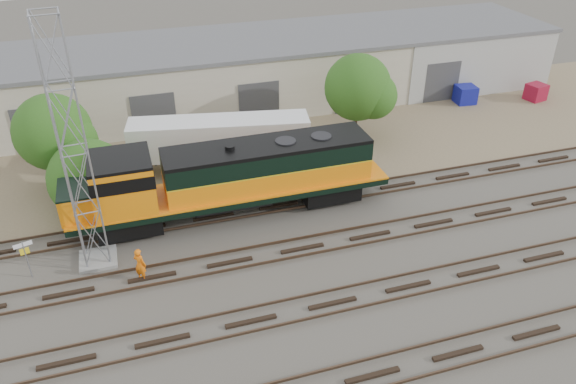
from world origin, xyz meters
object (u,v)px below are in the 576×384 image
object	(u,v)px
signal_tower	(75,155)
worker	(140,264)
semi_trailer	(224,138)
locomotive	(226,178)

from	to	relation	value
signal_tower	worker	bearing A→B (deg)	-46.42
signal_tower	worker	size ratio (longest dim) A/B	6.94
worker	semi_trailer	world-z (taller)	semi_trailer
signal_tower	semi_trailer	size ratio (longest dim) A/B	1.08
locomotive	worker	size ratio (longest dim) A/B	9.95
locomotive	signal_tower	distance (m)	8.62
locomotive	semi_trailer	distance (m)	5.75
locomotive	signal_tower	size ratio (longest dim) A/B	1.43
locomotive	worker	world-z (taller)	locomotive
locomotive	signal_tower	xyz separation A→B (m)	(-7.45, -2.20, 3.75)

